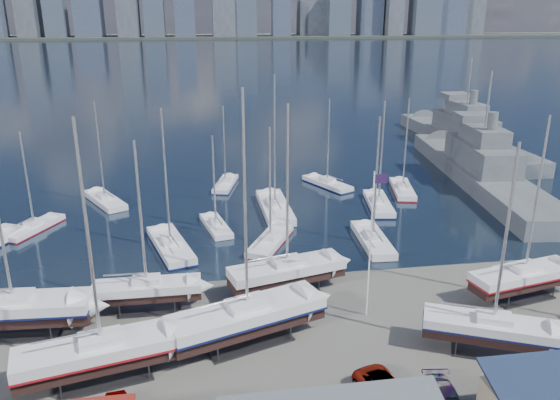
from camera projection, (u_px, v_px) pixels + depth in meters
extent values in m
plane|color=#605E59|center=(292.00, 334.00, 43.39)|extent=(1400.00, 1400.00, 0.00)
cube|color=#1B253F|center=(206.00, 56.00, 333.51)|extent=(1400.00, 600.00, 0.40)
cube|color=#2D332D|center=(200.00, 37.00, 576.39)|extent=(1400.00, 80.00, 2.20)
cube|color=#3D4756|center=(54.00, 8.00, 539.70)|extent=(19.55, 21.83, 55.97)
cube|color=#475166|center=(89.00, 18.00, 552.97)|extent=(26.03, 30.49, 37.14)
cube|color=#3D4756|center=(153.00, 2.00, 547.81)|extent=(19.42, 28.42, 67.60)
cube|color=#475166|center=(184.00, 9.00, 557.31)|extent=(20.24, 23.80, 54.09)
cube|color=#595E66|center=(224.00, 9.00, 560.04)|extent=(24.62, 19.72, 54.00)
cube|color=#3D4756|center=(246.00, 8.00, 561.16)|extent=(20.75, 17.93, 55.97)
cube|color=#475166|center=(281.00, 15.00, 566.84)|extent=(18.36, 16.25, 43.03)
cube|color=#595E66|center=(311.00, 18.00, 590.83)|extent=(28.49, 22.03, 35.69)
cube|color=#3D4756|center=(338.00, 11.00, 575.63)|extent=(23.34, 17.87, 49.11)
cube|color=#595E66|center=(393.00, 7.00, 590.92)|extent=(17.00, 27.45, 57.67)
cube|color=#475166|center=(450.00, 0.00, 606.79)|extent=(30.82, 28.37, 74.41)
cube|color=#2D2D33|center=(19.00, 333.00, 43.35)|extent=(6.58, 3.28, 0.16)
cube|color=black|center=(16.00, 315.00, 42.84)|extent=(11.83, 3.38, 0.94)
cube|color=silver|center=(14.00, 305.00, 42.54)|extent=(11.85, 3.88, 0.94)
cube|color=#0E1546|center=(15.00, 310.00, 42.68)|extent=(11.97, 3.91, 0.19)
cube|color=silver|center=(12.00, 297.00, 42.31)|extent=(3.02, 2.11, 0.50)
cube|color=#2D2D33|center=(105.00, 378.00, 37.96)|extent=(6.76, 4.26, 0.16)
cube|color=black|center=(103.00, 359.00, 37.45)|extent=(11.71, 5.31, 0.91)
cube|color=silver|center=(102.00, 347.00, 37.16)|extent=(11.82, 5.77, 0.91)
cube|color=maroon|center=(102.00, 353.00, 37.29)|extent=(11.94, 5.83, 0.18)
cube|color=silver|center=(100.00, 339.00, 36.93)|extent=(3.22, 2.53, 0.50)
cylinder|color=#B2B2B7|center=(88.00, 237.00, 34.52)|extent=(0.22, 0.22, 15.38)
cube|color=#2D2D33|center=(149.00, 309.00, 46.81)|extent=(4.98, 2.29, 0.16)
cube|color=black|center=(148.00, 294.00, 46.34)|extent=(9.06, 2.18, 0.72)
cube|color=silver|center=(147.00, 286.00, 46.10)|extent=(9.06, 2.56, 0.72)
cube|color=silver|center=(146.00, 280.00, 45.90)|extent=(2.27, 1.53, 0.50)
cylinder|color=#B2B2B7|center=(141.00, 215.00, 44.01)|extent=(0.22, 0.22, 12.22)
cube|color=#2D2D33|center=(248.00, 341.00, 42.24)|extent=(7.31, 5.12, 0.16)
cube|color=black|center=(248.00, 323.00, 41.72)|extent=(12.40, 6.79, 0.97)
cube|color=silver|center=(247.00, 312.00, 41.40)|extent=(12.57, 7.27, 0.97)
cube|color=#0E1546|center=(247.00, 317.00, 41.55)|extent=(12.70, 7.35, 0.19)
cube|color=silver|center=(247.00, 303.00, 41.17)|extent=(3.54, 2.94, 0.50)
cylinder|color=#B2B2B7|center=(245.00, 204.00, 38.60)|extent=(0.22, 0.22, 16.38)
cube|color=#2D2D33|center=(287.00, 291.00, 49.82)|extent=(6.32, 4.06, 0.16)
cube|color=black|center=(287.00, 276.00, 49.32)|extent=(10.90, 5.11, 0.85)
cube|color=silver|center=(287.00, 268.00, 49.05)|extent=(11.01, 5.55, 0.85)
cube|color=silver|center=(287.00, 261.00, 48.83)|extent=(3.01, 2.39, 0.50)
cylinder|color=#B2B2B7|center=(287.00, 187.00, 46.60)|extent=(0.22, 0.22, 14.32)
cube|color=#2D2D33|center=(489.00, 352.00, 40.90)|extent=(6.00, 4.53, 0.16)
cube|color=black|center=(492.00, 334.00, 40.41)|extent=(10.01, 6.24, 0.79)
cube|color=silver|center=(493.00, 325.00, 40.15)|extent=(10.18, 6.62, 0.79)
cube|color=#0E1546|center=(492.00, 329.00, 40.27)|extent=(10.28, 6.69, 0.16)
cube|color=silver|center=(494.00, 317.00, 39.95)|extent=(2.95, 2.54, 0.50)
cylinder|color=#B2B2B7|center=(506.00, 236.00, 37.86)|extent=(0.22, 0.22, 13.39)
cube|color=#2D2D33|center=(521.00, 297.00, 48.86)|extent=(5.97, 3.65, 0.16)
cube|color=black|center=(523.00, 282.00, 48.37)|extent=(10.39, 4.47, 0.81)
cube|color=silver|center=(525.00, 273.00, 48.11)|extent=(10.48, 4.88, 0.81)
cube|color=maroon|center=(524.00, 277.00, 48.23)|extent=(10.58, 4.93, 0.16)
cube|color=silver|center=(526.00, 267.00, 47.90)|extent=(2.83, 2.19, 0.50)
cylinder|color=#B2B2B7|center=(537.00, 196.00, 45.77)|extent=(0.22, 0.22, 13.65)
cube|color=black|center=(35.00, 232.00, 64.11)|extent=(5.37, 8.17, 0.65)
cube|color=silver|center=(34.00, 227.00, 63.90)|extent=(5.68, 8.32, 0.65)
cube|color=maroon|center=(35.00, 229.00, 63.99)|extent=(5.73, 8.40, 0.13)
cube|color=silver|center=(34.00, 223.00, 63.71)|extent=(2.13, 2.44, 0.50)
cylinder|color=#B2B2B7|center=(27.00, 179.00, 62.01)|extent=(0.22, 0.22, 11.01)
cube|color=black|center=(106.00, 205.00, 73.33)|extent=(6.52, 9.39, 0.76)
cube|color=silver|center=(105.00, 200.00, 73.08)|extent=(6.87, 9.58, 0.76)
cube|color=silver|center=(104.00, 195.00, 72.88)|extent=(2.53, 2.84, 0.50)
cylinder|color=#B2B2B7|center=(100.00, 151.00, 70.90)|extent=(0.22, 0.22, 12.78)
cube|color=black|center=(171.00, 252.00, 58.92)|extent=(5.32, 10.88, 0.85)
cube|color=silver|center=(171.00, 245.00, 58.64)|extent=(5.75, 11.00, 0.85)
cube|color=#0E1546|center=(171.00, 248.00, 58.77)|extent=(5.80, 11.11, 0.17)
cube|color=silver|center=(170.00, 239.00, 58.42)|extent=(2.44, 3.03, 0.50)
cylinder|color=#B2B2B7|center=(166.00, 178.00, 56.19)|extent=(0.22, 0.22, 14.30)
cube|color=black|center=(216.00, 231.00, 64.57)|extent=(3.47, 8.01, 0.62)
cube|color=silver|center=(216.00, 226.00, 64.37)|extent=(3.79, 8.08, 0.62)
cube|color=silver|center=(216.00, 221.00, 64.19)|extent=(1.69, 2.18, 0.50)
cylinder|color=#B2B2B7|center=(214.00, 181.00, 62.57)|extent=(0.22, 0.22, 10.52)
cube|color=black|center=(226.00, 188.00, 80.36)|extent=(4.01, 8.50, 0.66)
cube|color=silver|center=(226.00, 184.00, 80.15)|extent=(4.35, 8.58, 0.66)
cube|color=#0E1546|center=(226.00, 186.00, 80.25)|extent=(4.39, 8.67, 0.13)
cube|color=silver|center=(225.00, 180.00, 79.96)|extent=(1.87, 2.35, 0.50)
cylinder|color=#B2B2B7|center=(224.00, 145.00, 78.24)|extent=(0.22, 0.22, 11.16)
cube|color=black|center=(270.00, 247.00, 60.17)|extent=(6.07, 9.09, 0.73)
cube|color=silver|center=(270.00, 241.00, 59.93)|extent=(6.41, 9.26, 0.73)
cube|color=maroon|center=(270.00, 244.00, 60.04)|extent=(6.47, 9.35, 0.15)
cube|color=silver|center=(270.00, 236.00, 59.73)|extent=(2.40, 2.72, 0.50)
cylinder|color=#B2B2B7|center=(270.00, 184.00, 57.83)|extent=(0.22, 0.22, 12.28)
cube|color=black|center=(275.00, 214.00, 70.32)|extent=(3.08, 12.09, 0.96)
cube|color=silver|center=(275.00, 207.00, 70.01)|extent=(3.59, 12.10, 0.96)
cube|color=silver|center=(275.00, 202.00, 69.78)|extent=(2.08, 3.05, 0.50)
cylinder|color=#B2B2B7|center=(275.00, 141.00, 67.23)|extent=(0.22, 0.22, 16.26)
cube|color=black|center=(327.00, 188.00, 80.57)|extent=(5.88, 8.93, 0.71)
cube|color=silver|center=(327.00, 183.00, 80.34)|extent=(6.22, 9.10, 0.71)
cube|color=#0E1546|center=(327.00, 185.00, 80.45)|extent=(6.28, 9.19, 0.14)
cube|color=silver|center=(327.00, 179.00, 80.15)|extent=(2.34, 2.66, 0.50)
cylinder|color=#B2B2B7|center=(328.00, 141.00, 78.28)|extent=(0.22, 0.22, 12.04)
cube|color=black|center=(372.00, 246.00, 60.46)|extent=(2.80, 9.93, 0.79)
cube|color=silver|center=(373.00, 239.00, 60.21)|extent=(3.21, 9.95, 0.79)
cube|color=silver|center=(373.00, 234.00, 60.00)|extent=(1.76, 2.53, 0.50)
cylinder|color=#B2B2B7|center=(376.00, 178.00, 57.94)|extent=(0.22, 0.22, 13.27)
cube|color=black|center=(378.00, 209.00, 71.93)|extent=(3.70, 9.91, 0.77)
cube|color=silver|center=(379.00, 203.00, 71.68)|extent=(4.10, 9.97, 0.77)
cube|color=#0E1546|center=(378.00, 206.00, 71.79)|extent=(4.14, 10.07, 0.15)
cube|color=silver|center=(379.00, 199.00, 71.47)|extent=(1.96, 2.63, 0.50)
cylinder|color=#B2B2B7|center=(382.00, 152.00, 69.44)|extent=(0.22, 0.22, 13.07)
cube|color=black|center=(402.00, 194.00, 77.87)|extent=(4.12, 9.50, 0.74)
cube|color=silver|center=(402.00, 189.00, 77.64)|extent=(4.50, 9.58, 0.74)
cube|color=maroon|center=(402.00, 191.00, 77.75)|extent=(4.54, 9.67, 0.15)
cube|color=silver|center=(403.00, 185.00, 77.44)|extent=(2.01, 2.59, 0.50)
cylinder|color=#B2B2B7|center=(406.00, 144.00, 75.50)|extent=(0.22, 0.22, 12.47)
cube|color=#585E62|center=(479.00, 179.00, 82.28)|extent=(12.69, 46.47, 4.13)
cube|color=#585E62|center=(482.00, 154.00, 81.04)|extent=(7.73, 16.65, 3.60)
cube|color=#585E62|center=(484.00, 135.00, 80.07)|extent=(5.46, 9.64, 2.40)
cube|color=#585E62|center=(474.00, 117.00, 83.86)|extent=(5.65, 5.16, 1.20)
cylinder|color=#B2B2B7|center=(489.00, 99.00, 78.39)|extent=(0.30, 0.30, 8.00)
cube|color=#585E62|center=(462.00, 144.00, 104.57)|extent=(7.99, 45.24, 4.06)
cube|color=#585E62|center=(464.00, 124.00, 103.33)|extent=(6.05, 15.89, 3.60)
cube|color=#585E62|center=(466.00, 109.00, 102.36)|extent=(4.49, 9.10, 2.40)
cube|color=#585E62|center=(456.00, 96.00, 106.02)|extent=(5.13, 4.60, 1.20)
cylinder|color=#B2B2B7|center=(469.00, 80.00, 100.68)|extent=(0.30, 0.30, 8.00)
imported|color=gray|center=(388.00, 393.00, 35.44)|extent=(4.02, 6.01, 1.53)
cylinder|color=white|center=(370.00, 246.00, 44.04)|extent=(0.12, 0.12, 12.63)
cube|color=#25123A|center=(381.00, 179.00, 42.27)|extent=(1.05, 0.05, 0.74)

